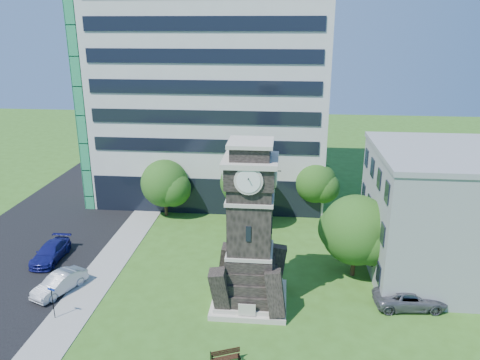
# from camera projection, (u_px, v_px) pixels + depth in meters

# --- Properties ---
(ground) EXTENTS (160.00, 160.00, 0.00)m
(ground) POSITION_uv_depth(u_px,v_px,m) (205.00, 315.00, 33.05)
(ground) COLOR #37601B
(ground) RESTS_ON ground
(sidewalk) EXTENTS (3.00, 70.00, 0.06)m
(sidewalk) POSITION_uv_depth(u_px,v_px,m) (102.00, 273.00, 38.64)
(sidewalk) COLOR gray
(sidewalk) RESTS_ON ground
(street) EXTENTS (14.00, 80.00, 0.02)m
(street) POSITION_uv_depth(u_px,v_px,m) (5.00, 268.00, 39.43)
(street) COLOR black
(street) RESTS_ON ground
(clock_tower) EXTENTS (5.40, 5.40, 12.22)m
(clock_tower) POSITION_uv_depth(u_px,v_px,m) (250.00, 237.00, 33.00)
(clock_tower) COLOR beige
(clock_tower) RESTS_ON ground
(office_tall) EXTENTS (26.20, 15.11, 28.60)m
(office_tall) POSITION_uv_depth(u_px,v_px,m) (212.00, 73.00, 53.26)
(office_tall) COLOR silver
(office_tall) RESTS_ON ground
(office_low) EXTENTS (15.20, 12.20, 10.40)m
(office_low) POSITION_uv_depth(u_px,v_px,m) (469.00, 214.00, 37.12)
(office_low) COLOR gray
(office_low) RESTS_ON ground
(car_street_mid) EXTENTS (3.17, 4.72, 1.47)m
(car_street_mid) POSITION_uv_depth(u_px,v_px,m) (59.00, 283.00, 35.71)
(car_street_mid) COLOR #A7A9AF
(car_street_mid) RESTS_ON ground
(car_street_north) EXTENTS (2.10, 5.03, 1.45)m
(car_street_north) POSITION_uv_depth(u_px,v_px,m) (51.00, 252.00, 40.59)
(car_street_north) COLOR navy
(car_street_north) RESTS_ON ground
(car_east_lot) EXTENTS (5.37, 2.84, 1.44)m
(car_east_lot) POSITION_uv_depth(u_px,v_px,m) (410.00, 298.00, 33.80)
(car_east_lot) COLOR #57575D
(car_east_lot) RESTS_ON ground
(park_bench) EXTENTS (1.79, 0.48, 0.93)m
(park_bench) POSITION_uv_depth(u_px,v_px,m) (225.00, 357.00, 28.15)
(park_bench) COLOR black
(park_bench) RESTS_ON ground
(street_sign) EXTENTS (0.59, 0.06, 2.46)m
(street_sign) POSITION_uv_depth(u_px,v_px,m) (52.00, 299.00, 32.17)
(street_sign) COLOR black
(street_sign) RESTS_ON ground
(tree_nw) EXTENTS (5.50, 5.00, 6.16)m
(tree_nw) POSITION_uv_depth(u_px,v_px,m) (165.00, 184.00, 49.20)
(tree_nw) COLOR #332114
(tree_nw) RESTS_ON ground
(tree_nc) EXTENTS (5.58, 5.07, 7.28)m
(tree_nc) POSITION_uv_depth(u_px,v_px,m) (247.00, 184.00, 46.17)
(tree_nc) COLOR #332114
(tree_nc) RESTS_ON ground
(tree_ne) EXTENTS (4.87, 4.43, 5.99)m
(tree_ne) POSITION_uv_depth(u_px,v_px,m) (316.00, 183.00, 49.25)
(tree_ne) COLOR #332114
(tree_ne) RESTS_ON ground
(tree_east) EXTENTS (6.18, 5.62, 6.85)m
(tree_east) POSITION_uv_depth(u_px,v_px,m) (357.00, 232.00, 37.11)
(tree_east) COLOR #332114
(tree_east) RESTS_ON ground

